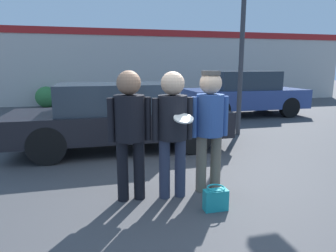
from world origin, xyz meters
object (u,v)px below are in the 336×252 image
object	(u,v)px
handbag	(216,199)
parked_car_near	(119,116)
shrub	(46,97)
parked_car_far	(244,93)
person_left	(130,124)
person_right	(210,120)
person_middle_with_frisbee	(173,123)
street_lamp	(253,1)

from	to	relation	value
handbag	parked_car_near	bearing A→B (deg)	105.90
parked_car_near	shrub	distance (m)	7.76
shrub	parked_car_far	bearing A→B (deg)	-28.00
person_left	person_right	world-z (taller)	person_left
person_left	shrub	xyz separation A→B (m)	(-2.41, 9.96, -0.59)
person_left	person_middle_with_frisbee	xyz separation A→B (m)	(0.56, -0.06, -0.01)
person_left	person_right	distance (m)	1.12
parked_car_near	parked_car_far	xyz separation A→B (m)	(4.79, 3.47, 0.07)
parked_car_far	handbag	size ratio (longest dim) A/B	13.94
person_left	parked_car_far	xyz separation A→B (m)	(4.87, 6.09, -0.25)
parked_car_near	person_left	bearing A→B (deg)	-91.69
person_middle_with_frisbee	person_right	world-z (taller)	person_right
person_right	handbag	xyz separation A→B (m)	(-0.13, -0.60, -0.89)
person_middle_with_frisbee	parked_car_far	xyz separation A→B (m)	(4.31, 6.15, -0.24)
person_middle_with_frisbee	handbag	xyz separation A→B (m)	(0.42, -0.51, -0.89)
person_left	shrub	bearing A→B (deg)	103.62
person_left	person_middle_with_frisbee	distance (m)	0.56
person_left	street_lamp	size ratio (longest dim) A/B	0.32
person_left	handbag	size ratio (longest dim) A/B	5.67
person_middle_with_frisbee	street_lamp	distance (m)	4.97
person_left	person_right	size ratio (longest dim) A/B	1.01
shrub	handbag	xyz separation A→B (m)	(3.40, -10.53, -0.31)
person_right	parked_car_near	bearing A→B (deg)	111.96
parked_car_near	parked_car_far	size ratio (longest dim) A/B	1.07
shrub	person_right	bearing A→B (deg)	-70.41
person_right	parked_car_far	world-z (taller)	person_right
street_lamp	shrub	world-z (taller)	street_lamp
person_middle_with_frisbee	handbag	world-z (taller)	person_middle_with_frisbee
person_right	parked_car_near	world-z (taller)	person_right
person_left	handbag	xyz separation A→B (m)	(0.98, -0.57, -0.90)
parked_car_near	shrub	size ratio (longest dim) A/B	4.98
parked_car_near	handbag	bearing A→B (deg)	-74.10
person_middle_with_frisbee	shrub	distance (m)	10.47
shrub	handbag	bearing A→B (deg)	-72.11
person_left	handbag	bearing A→B (deg)	-29.94
street_lamp	person_middle_with_frisbee	bearing A→B (deg)	-131.43
person_right	parked_car_near	distance (m)	2.80
person_right	parked_car_far	xyz separation A→B (m)	(3.75, 6.06, -0.24)
person_left	parked_car_far	world-z (taller)	person_left
person_left	shrub	world-z (taller)	person_left
person_left	parked_car_near	distance (m)	2.64
street_lamp	handbag	bearing A→B (deg)	-123.12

